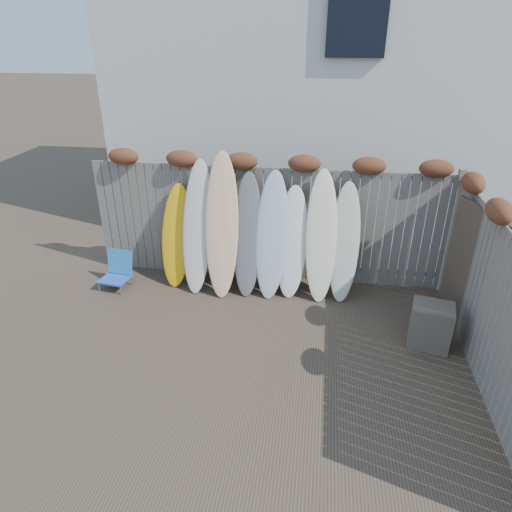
# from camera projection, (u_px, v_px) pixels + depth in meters

# --- Properties ---
(ground) EXTENTS (80.00, 80.00, 0.00)m
(ground) POSITION_uv_depth(u_px,v_px,m) (243.00, 362.00, 6.11)
(ground) COLOR #493A2D
(back_fence) EXTENTS (6.05, 0.28, 2.24)m
(back_fence) POSITION_uv_depth(u_px,v_px,m) (270.00, 215.00, 7.69)
(back_fence) COLOR slate
(back_fence) RESTS_ON ground
(right_fence) EXTENTS (0.28, 4.40, 2.24)m
(right_fence) POSITION_uv_depth(u_px,v_px,m) (493.00, 297.00, 5.43)
(right_fence) COLOR slate
(right_fence) RESTS_ON ground
(house) EXTENTS (8.50, 5.50, 6.33)m
(house) POSITION_uv_depth(u_px,v_px,m) (312.00, 68.00, 10.35)
(house) COLOR silver
(house) RESTS_ON ground
(beach_chair) EXTENTS (0.52, 0.55, 0.61)m
(beach_chair) POSITION_uv_depth(u_px,v_px,m) (117.00, 270.00, 7.82)
(beach_chair) COLOR blue
(beach_chair) RESTS_ON ground
(wooden_crate) EXTENTS (0.62, 0.55, 0.63)m
(wooden_crate) POSITION_uv_depth(u_px,v_px,m) (430.00, 325.00, 6.32)
(wooden_crate) COLOR brown
(wooden_crate) RESTS_ON ground
(lattice_panel) EXTENTS (0.40, 1.24, 1.91)m
(lattice_panel) POSITION_uv_depth(u_px,v_px,m) (473.00, 277.00, 6.25)
(lattice_panel) COLOR #4F3630
(lattice_panel) RESTS_ON ground
(surfboard_0) EXTENTS (0.59, 0.66, 1.71)m
(surfboard_0) POSITION_uv_depth(u_px,v_px,m) (177.00, 236.00, 7.72)
(surfboard_0) COLOR #FEB50B
(surfboard_0) RESTS_ON ground
(surfboard_1) EXTENTS (0.54, 0.78, 2.14)m
(surfboard_1) POSITION_uv_depth(u_px,v_px,m) (197.00, 228.00, 7.50)
(surfboard_1) COLOR silver
(surfboard_1) RESTS_ON ground
(surfboard_2) EXTENTS (0.61, 0.85, 2.29)m
(surfboard_2) POSITION_uv_depth(u_px,v_px,m) (222.00, 226.00, 7.37)
(surfboard_2) COLOR #EAC677
(surfboard_2) RESTS_ON ground
(surfboard_3) EXTENTS (0.51, 0.72, 1.97)m
(surfboard_3) POSITION_uv_depth(u_px,v_px,m) (247.00, 235.00, 7.43)
(surfboard_3) COLOR #5A5B60
(surfboard_3) RESTS_ON ground
(surfboard_4) EXTENTS (0.55, 0.73, 2.02)m
(surfboard_4) POSITION_uv_depth(u_px,v_px,m) (272.00, 236.00, 7.36)
(surfboard_4) COLOR silver
(surfboard_4) RESTS_ON ground
(surfboard_5) EXTENTS (0.52, 0.66, 1.78)m
(surfboard_5) POSITION_uv_depth(u_px,v_px,m) (292.00, 242.00, 7.40)
(surfboard_5) COLOR white
(surfboard_5) RESTS_ON ground
(surfboard_6) EXTENTS (0.55, 0.76, 2.06)m
(surfboard_6) POSITION_uv_depth(u_px,v_px,m) (321.00, 237.00, 7.27)
(surfboard_6) COLOR #F2EACA
(surfboard_6) RESTS_ON ground
(surfboard_7) EXTENTS (0.49, 0.68, 1.88)m
(surfboard_7) POSITION_uv_depth(u_px,v_px,m) (344.00, 243.00, 7.28)
(surfboard_7) COLOR silver
(surfboard_7) RESTS_ON ground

